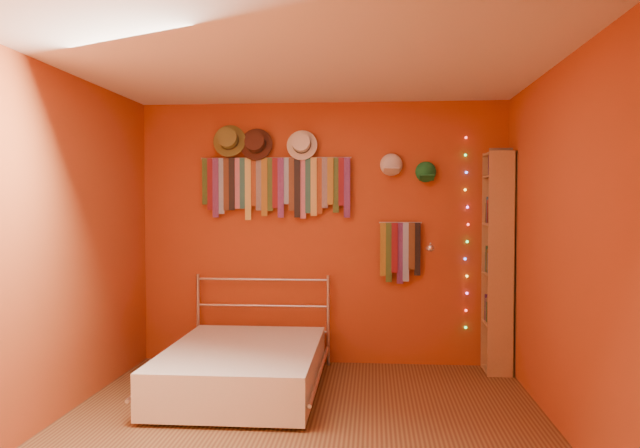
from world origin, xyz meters
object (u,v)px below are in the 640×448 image
(tie_rack, at_px, (276,184))
(bookshelf, at_px, (503,261))
(bed, at_px, (243,367))
(reading_lamp, at_px, (430,248))

(tie_rack, xyz_separation_m, bookshelf, (2.10, -0.15, -0.71))
(tie_rack, height_order, bed, tie_rack)
(tie_rack, bearing_deg, reading_lamp, -6.53)
(reading_lamp, distance_m, bookshelf, 0.66)
(tie_rack, height_order, reading_lamp, tie_rack)
(tie_rack, bearing_deg, bed, -97.51)
(bookshelf, bearing_deg, tie_rack, 175.79)
(bookshelf, xyz_separation_m, bed, (-2.22, -0.78, -0.81))
(reading_lamp, distance_m, bed, 1.98)
(tie_rack, xyz_separation_m, bed, (-0.12, -0.94, -1.52))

